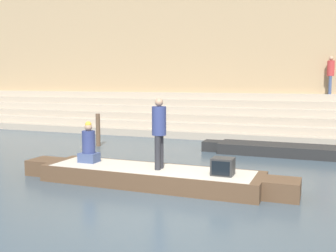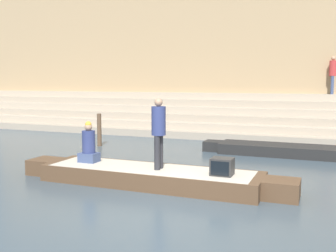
% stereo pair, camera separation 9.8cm
% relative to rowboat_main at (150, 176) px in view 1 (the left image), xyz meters
% --- Properties ---
extents(ground_plane, '(120.00, 120.00, 0.00)m').
position_rel_rowboat_main_xyz_m(ground_plane, '(1.08, -1.91, -0.22)').
color(ground_plane, '#3D4C56').
extents(ghat_steps, '(36.00, 3.75, 1.92)m').
position_rel_rowboat_main_xyz_m(ghat_steps, '(1.08, 9.85, 0.48)').
color(ghat_steps, tan).
rests_on(ghat_steps, ground).
extents(back_wall, '(34.20, 1.28, 8.68)m').
position_rel_rowboat_main_xyz_m(back_wall, '(1.08, 11.80, 4.09)').
color(back_wall, tan).
rests_on(back_wall, ground).
extents(rowboat_main, '(6.94, 1.52, 0.41)m').
position_rel_rowboat_main_xyz_m(rowboat_main, '(0.00, 0.00, 0.00)').
color(rowboat_main, brown).
rests_on(rowboat_main, ground).
extents(person_standing, '(0.34, 0.34, 1.69)m').
position_rel_rowboat_main_xyz_m(person_standing, '(0.24, -0.01, 1.17)').
color(person_standing, '#28282D').
rests_on(person_standing, rowboat_main).
extents(person_rowing, '(0.47, 0.37, 1.07)m').
position_rel_rowboat_main_xyz_m(person_rowing, '(-1.77, 0.09, 0.61)').
color(person_rowing, '#3D4C75').
rests_on(person_rowing, rowboat_main).
extents(tv_set, '(0.48, 0.43, 0.39)m').
position_rel_rowboat_main_xyz_m(tv_set, '(1.80, -0.05, 0.38)').
color(tv_set, '#2D2D2D').
rests_on(tv_set, rowboat_main).
extents(moored_boat_shore, '(5.75, 1.26, 0.35)m').
position_rel_rowboat_main_xyz_m(moored_boat_shore, '(2.74, 5.18, -0.03)').
color(moored_boat_shore, black).
rests_on(moored_boat_shore, ground).
extents(mooring_post, '(0.17, 0.17, 1.26)m').
position_rel_rowboat_main_xyz_m(mooring_post, '(-4.21, 4.53, 0.41)').
color(mooring_post, brown).
rests_on(mooring_post, ground).
extents(person_on_steps, '(0.32, 0.32, 1.71)m').
position_rel_rowboat_main_xyz_m(person_on_steps, '(4.14, 10.89, 2.70)').
color(person_on_steps, '#3D4C75').
rests_on(person_on_steps, ghat_steps).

